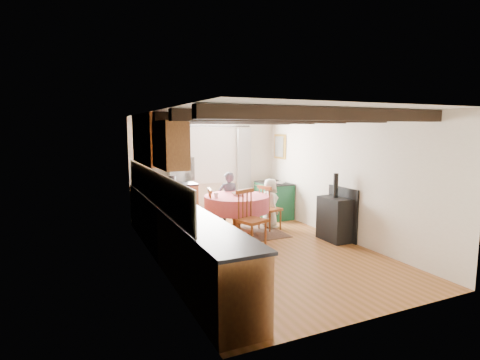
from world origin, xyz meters
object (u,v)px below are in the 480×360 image
chair_right (270,207)px  cup (216,195)px  chair_near (252,218)px  child_far (228,199)px  cast_iron_stove (335,207)px  aga_range (274,200)px  chair_left (202,213)px  dining_table (237,215)px  child_right (270,203)px

chair_right → cup: bearing=77.2°
chair_near → child_far: size_ratio=0.86×
chair_near → cast_iron_stove: (1.61, -0.31, 0.13)m
child_far → chair_right: bearing=149.7°
chair_near → cast_iron_stove: bearing=-30.6°
chair_near → child_far: bearing=63.8°
chair_right → aga_range: chair_right is taller
cast_iron_stove → chair_right: bearing=121.4°
chair_right → cast_iron_stove: (0.74, -1.21, 0.17)m
cast_iron_stove → chair_left: bearing=150.7°
chair_near → cup: 0.98m
chair_right → cast_iron_stove: size_ratio=0.74×
chair_near → child_far: 1.52m
chair_left → chair_right: bearing=101.2°
dining_table → child_right: child_right is taller
cast_iron_stove → cup: (-1.98, 1.17, 0.19)m
chair_near → chair_right: (0.87, 0.90, -0.04)m
aga_range → cup: (-1.87, -0.99, 0.40)m
chair_right → child_right: 0.18m
chair_near → cup: bearing=93.4°
dining_table → cup: 0.63m
aga_range → cast_iron_stove: cast_iron_stove is taller
chair_right → dining_table: bearing=76.3°
chair_left → aga_range: bearing=125.8°
child_far → child_right: (0.78, -0.46, -0.07)m
chair_right → child_far: child_far is taller
chair_right → cup: chair_right is taller
chair_left → aga_range: size_ratio=1.02×
child_right → chair_right: bearing=156.4°
chair_near → chair_right: chair_near is taller
child_far → child_right: size_ratio=1.13×
chair_near → chair_left: chair_near is taller
chair_right → aga_range: 1.14m
dining_table → chair_right: 0.78m
aga_range → child_far: 1.38m
aga_range → cup: size_ratio=9.59×
cast_iron_stove → cup: cast_iron_stove is taller
dining_table → chair_left: bearing=174.9°
chair_right → child_right: size_ratio=0.90×
dining_table → cup: (-0.45, -0.03, 0.44)m
dining_table → chair_near: 0.90m
child_far → child_right: child_far is taller
chair_right → aga_range: bearing=-48.7°
chair_left → child_far: (0.81, 0.56, 0.12)m
aga_range → child_right: bearing=-124.5°
chair_left → child_far: bearing=137.7°
child_far → dining_table: bearing=93.3°
cup → dining_table: bearing=3.7°
child_right → child_far: bearing=66.0°
chair_left → chair_right: chair_left is taller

